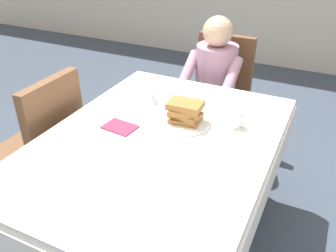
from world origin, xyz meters
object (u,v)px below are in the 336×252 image
object	(u,v)px
plate_breakfast	(184,122)
diner_person	(214,79)
chair_diner	(219,88)
spoon_near_edge	(161,160)
cup_coffee	(235,119)
syrup_pitcher	(152,98)
chair_left_side	(46,139)
fork_left_of_plate	(151,117)
breakfast_stack	(185,111)
knife_right_of_plate	(217,133)
dining_table_main	(158,154)

from	to	relation	value
plate_breakfast	diner_person	bearing A→B (deg)	98.20
chair_diner	diner_person	size ratio (longest dim) A/B	0.83
chair_diner	spoon_near_edge	size ratio (longest dim) A/B	6.20
cup_coffee	syrup_pitcher	bearing A→B (deg)	175.28
syrup_pitcher	cup_coffee	bearing A→B (deg)	-4.72
diner_person	chair_left_side	xyz separation A→B (m)	(-0.71, -1.01, -0.14)
syrup_pitcher	fork_left_of_plate	bearing A→B (deg)	-64.44
syrup_pitcher	spoon_near_edge	xyz separation A→B (m)	(0.31, -0.49, -0.04)
breakfast_stack	syrup_pitcher	size ratio (longest dim) A/B	2.27
knife_right_of_plate	spoon_near_edge	bearing A→B (deg)	150.41
chair_left_side	cup_coffee	xyz separation A→B (m)	(1.08, 0.29, 0.25)
dining_table_main	chair_diner	size ratio (longest dim) A/B	1.64
breakfast_stack	syrup_pitcher	xyz separation A→B (m)	(-0.27, 0.13, -0.04)
spoon_near_edge	plate_breakfast	bearing A→B (deg)	96.36
dining_table_main	fork_left_of_plate	distance (m)	0.24
fork_left_of_plate	spoon_near_edge	world-z (taller)	same
knife_right_of_plate	syrup_pitcher	bearing A→B (deg)	65.31
chair_left_side	breakfast_stack	world-z (taller)	chair_left_side
diner_person	chair_left_side	distance (m)	1.24
breakfast_stack	chair_left_side	bearing A→B (deg)	-166.52
chair_left_side	spoon_near_edge	bearing A→B (deg)	-100.29
plate_breakfast	spoon_near_edge	world-z (taller)	plate_breakfast
syrup_pitcher	fork_left_of_plate	distance (m)	0.17
syrup_pitcher	fork_left_of_plate	size ratio (longest dim) A/B	0.44
breakfast_stack	fork_left_of_plate	bearing A→B (deg)	-173.39
chair_left_side	fork_left_of_plate	size ratio (longest dim) A/B	5.17
breakfast_stack	cup_coffee	bearing A→B (deg)	19.44
knife_right_of_plate	cup_coffee	bearing A→B (deg)	-35.46
syrup_pitcher	fork_left_of_plate	world-z (taller)	syrup_pitcher
diner_person	syrup_pitcher	distance (m)	0.71
cup_coffee	spoon_near_edge	size ratio (longest dim) A/B	0.75
diner_person	chair_diner	bearing A→B (deg)	-90.00
diner_person	cup_coffee	distance (m)	0.82
plate_breakfast	fork_left_of_plate	xyz separation A→B (m)	(-0.19, -0.02, -0.01)
chair_diner	breakfast_stack	size ratio (longest dim) A/B	5.12
chair_left_side	syrup_pitcher	world-z (taller)	chair_left_side
dining_table_main	plate_breakfast	bearing A→B (deg)	73.96
diner_person	knife_right_of_plate	world-z (taller)	diner_person
syrup_pitcher	fork_left_of_plate	xyz separation A→B (m)	(0.07, -0.15, -0.04)
chair_diner	plate_breakfast	xyz separation A→B (m)	(0.12, -0.97, 0.22)
dining_table_main	chair_left_side	xyz separation A→B (m)	(-0.77, 0.00, -0.12)
plate_breakfast	syrup_pitcher	xyz separation A→B (m)	(-0.26, 0.13, 0.03)
diner_person	spoon_near_edge	size ratio (longest dim) A/B	7.47
knife_right_of_plate	breakfast_stack	bearing A→B (deg)	77.03
diner_person	syrup_pitcher	bearing A→B (deg)	78.02
diner_person	syrup_pitcher	size ratio (longest dim) A/B	14.00
chair_left_side	plate_breakfast	world-z (taller)	chair_left_side
plate_breakfast	breakfast_stack	size ratio (longest dim) A/B	1.54
syrup_pitcher	knife_right_of_plate	xyz separation A→B (m)	(0.45, -0.15, -0.04)
diner_person	cup_coffee	world-z (taller)	diner_person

